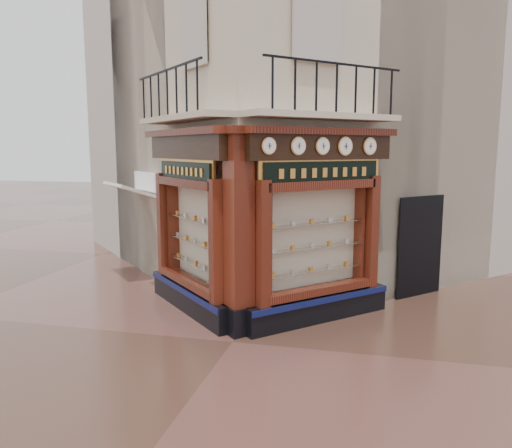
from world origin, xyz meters
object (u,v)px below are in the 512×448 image
(signboard_right, at_px, (323,172))
(awning, at_px, (133,279))
(clock_e, at_px, (370,146))
(clock_c, at_px, (322,146))
(signboard_left, at_px, (185,171))
(corner_pilaster, at_px, (239,235))
(clock_b, at_px, (298,146))
(clock_d, at_px, (345,146))
(clock_a, at_px, (269,146))

(signboard_right, bearing_deg, awning, 112.70)
(clock_e, bearing_deg, clock_c, -180.00)
(clock_c, distance_m, awning, 6.91)
(clock_c, relative_size, awning, 0.20)
(signboard_left, bearing_deg, corner_pilaster, -169.75)
(clock_b, bearing_deg, awning, 105.79)
(clock_c, distance_m, clock_d, 0.58)
(clock_a, distance_m, clock_b, 0.66)
(corner_pilaster, height_order, signboard_left, corner_pilaster)
(clock_a, xyz_separation_m, awning, (-4.51, 3.25, -3.62))
(awning, distance_m, signboard_right, 6.60)
(clock_d, distance_m, awning, 7.12)
(corner_pilaster, xyz_separation_m, clock_b, (1.05, 0.44, 1.67))
(clock_e, height_order, signboard_right, clock_e)
(clock_c, height_order, clock_d, clock_d)
(clock_c, distance_m, signboard_left, 2.97)
(clock_e, xyz_separation_m, awning, (-6.28, 1.48, -3.62))
(clock_b, distance_m, clock_d, 1.17)
(clock_b, bearing_deg, signboard_right, 9.00)
(clock_a, height_order, signboard_right, clock_a)
(clock_c, xyz_separation_m, signboard_left, (-2.92, 0.16, -0.52))
(signboard_right, bearing_deg, corner_pilaster, 169.75)
(corner_pilaster, relative_size, clock_c, 11.48)
(clock_c, bearing_deg, clock_d, 0.00)
(signboard_left, bearing_deg, signboard_right, -135.00)
(awning, xyz_separation_m, signboard_left, (2.47, -2.21, 3.10))
(corner_pilaster, bearing_deg, clock_e, -8.39)
(corner_pilaster, bearing_deg, clock_b, -22.09)
(clock_b, relative_size, signboard_right, 0.16)
(clock_b, bearing_deg, signboard_left, 122.16)
(corner_pilaster, bearing_deg, clock_a, -47.73)
(corner_pilaster, distance_m, clock_d, 2.81)
(corner_pilaster, xyz_separation_m, awning, (-3.93, 3.23, -1.95))
(corner_pilaster, relative_size, clock_a, 12.49)
(clock_d, height_order, signboard_right, clock_d)
(clock_a, bearing_deg, corner_pilaster, 132.27)
(awning, height_order, signboard_left, signboard_left)
(clock_e, height_order, awning, clock_e)
(corner_pilaster, height_order, awning, corner_pilaster)
(clock_a, xyz_separation_m, clock_c, (0.89, 0.89, 0.00))
(awning, bearing_deg, clock_b, -164.21)
(signboard_right, bearing_deg, clock_d, -13.25)
(clock_d, distance_m, signboard_right, 0.71)
(clock_d, height_order, clock_e, clock_d)
(corner_pilaster, height_order, clock_b, corner_pilaster)
(corner_pilaster, distance_m, clock_e, 3.37)
(signboard_left, xyz_separation_m, signboard_right, (2.92, -0.00, -0.00))
(clock_d, bearing_deg, awning, 116.36)
(clock_d, distance_m, clock_e, 0.67)
(clock_d, relative_size, clock_e, 1.03)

